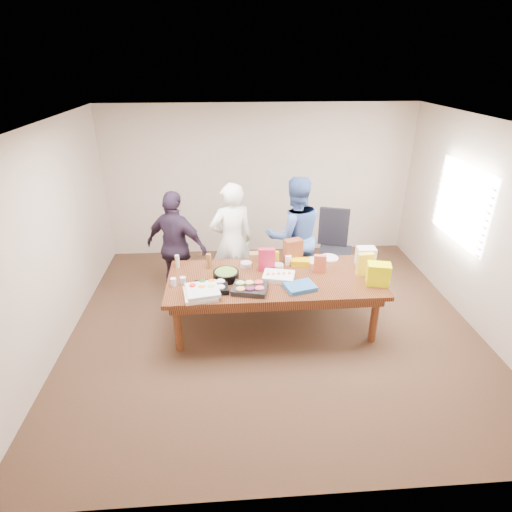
{
  "coord_description": "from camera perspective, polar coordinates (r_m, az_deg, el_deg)",
  "views": [
    {
      "loc": [
        -0.58,
        -4.73,
        3.37
      ],
      "look_at": [
        -0.23,
        0.1,
        1.03
      ],
      "focal_mm": 28.87,
      "sensor_mm": 36.0,
      "label": 1
    }
  ],
  "objects": [
    {
      "name": "fruit_tray",
      "position": [
        5.12,
        -0.87,
        -4.54
      ],
      "size": [
        0.48,
        0.42,
        0.06
      ],
      "primitive_type": "cube",
      "rotation": [
        0.0,
        0.0,
        -0.23
      ],
      "color": "black",
      "rests_on": "conference_table"
    },
    {
      "name": "person_right",
      "position": [
        6.29,
        5.34,
        2.78
      ],
      "size": [
        0.97,
        0.8,
        1.84
      ],
      "primitive_type": "imported",
      "rotation": [
        0.0,
        0.0,
        3.26
      ],
      "color": "#4261A3",
      "rests_on": "floor"
    },
    {
      "name": "kraft_bag",
      "position": [
        5.83,
        5.15,
        0.79
      ],
      "size": [
        0.28,
        0.21,
        0.33
      ],
      "primitive_type": "cube",
      "rotation": [
        0.0,
        0.0,
        0.32
      ],
      "color": "brown",
      "rests_on": "conference_table"
    },
    {
      "name": "conference_table",
      "position": [
        5.63,
        2.45,
        -6.35
      ],
      "size": [
        2.8,
        1.2,
        0.75
      ],
      "primitive_type": "cube",
      "color": "#4C1C0F",
      "rests_on": "floor"
    },
    {
      "name": "clear_cup_a",
      "position": [
        5.33,
        -10.08,
        -3.41
      ],
      "size": [
        0.1,
        0.1,
        0.1
      ],
      "primitive_type": "cylinder",
      "rotation": [
        0.0,
        0.0,
        0.31
      ],
      "color": "silver",
      "rests_on": "conference_table"
    },
    {
      "name": "grocery_bag_white",
      "position": [
        5.89,
        14.94,
        -0.09
      ],
      "size": [
        0.26,
        0.19,
        0.27
      ],
      "primitive_type": "cube",
      "rotation": [
        0.0,
        0.0,
        -0.04
      ],
      "color": "white",
      "rests_on": "conference_table"
    },
    {
      "name": "mayo_jar",
      "position": [
        5.76,
        4.49,
        -0.58
      ],
      "size": [
        0.1,
        0.1,
        0.13
      ],
      "primitive_type": "cylinder",
      "rotation": [
        0.0,
        0.0,
        -0.14
      ],
      "color": "white",
      "rests_on": "conference_table"
    },
    {
      "name": "person_left",
      "position": [
        6.17,
        -10.95,
        1.21
      ],
      "size": [
        1.08,
        0.81,
        1.7
      ],
      "primitive_type": "imported",
      "rotation": [
        0.0,
        0.0,
        2.68
      ],
      "color": "#291C2D",
      "rests_on": "floor"
    },
    {
      "name": "chip_bag_orange",
      "position": [
        5.58,
        8.84,
        -1.08
      ],
      "size": [
        0.17,
        0.1,
        0.25
      ],
      "primitive_type": "cube",
      "rotation": [
        0.0,
        0.0,
        -0.17
      ],
      "color": "#CE5634",
      "rests_on": "conference_table"
    },
    {
      "name": "red_cup",
      "position": [
        5.14,
        -8.76,
        -4.46
      ],
      "size": [
        0.1,
        0.1,
        0.11
      ],
      "primitive_type": "cylinder",
      "rotation": [
        0.0,
        0.0,
        -0.34
      ],
      "color": "red",
      "rests_on": "conference_table"
    },
    {
      "name": "dip_bowl_a",
      "position": [
        5.66,
        3.05,
        -1.46
      ],
      "size": [
        0.16,
        0.16,
        0.06
      ],
      "primitive_type": "cylinder",
      "rotation": [
        0.0,
        0.0,
        0.01
      ],
      "color": "beige",
      "rests_on": "conference_table"
    },
    {
      "name": "grocery_bag_yellow",
      "position": [
        5.45,
        16.59,
        -2.4
      ],
      "size": [
        0.32,
        0.26,
        0.28
      ],
      "primitive_type": "cube",
      "rotation": [
        0.0,
        0.0,
        -0.25
      ],
      "color": "#FAFF00",
      "rests_on": "conference_table"
    },
    {
      "name": "window_panel",
      "position": [
        6.55,
        26.57,
        6.46
      ],
      "size": [
        0.03,
        1.4,
        1.1
      ],
      "primitive_type": "cube",
      "color": "white",
      "rests_on": "wall_right"
    },
    {
      "name": "person_center",
      "position": [
        6.14,
        -3.36,
        2.02
      ],
      "size": [
        0.75,
        0.6,
        1.8
      ],
      "primitive_type": "imported",
      "rotation": [
        0.0,
        0.0,
        3.42
      ],
      "color": "white",
      "rests_on": "floor"
    },
    {
      "name": "banana_bunch",
      "position": [
        5.77,
        6.16,
        -0.86
      ],
      "size": [
        0.28,
        0.19,
        0.09
      ],
      "primitive_type": "cube",
      "rotation": [
        0.0,
        0.0,
        -0.16
      ],
      "color": "#D5B305",
      "rests_on": "conference_table"
    },
    {
      "name": "chip_bag_yellow",
      "position": [
        5.62,
        14.85,
        -1.12
      ],
      "size": [
        0.22,
        0.11,
        0.31
      ],
      "primitive_type": "cube",
      "rotation": [
        0.0,
        0.0,
        0.14
      ],
      "color": "yellow",
      "rests_on": "conference_table"
    },
    {
      "name": "bread_loaf",
      "position": [
        5.86,
        0.54,
        -0.09
      ],
      "size": [
        0.31,
        0.14,
        0.12
      ],
      "primitive_type": "cube",
      "rotation": [
        0.0,
        0.0,
        -0.03
      ],
      "color": "olive",
      "rests_on": "conference_table"
    },
    {
      "name": "salad_bowl",
      "position": [
        5.39,
        -4.18,
        -2.68
      ],
      "size": [
        0.37,
        0.37,
        0.11
      ],
      "primitive_type": "cylinder",
      "rotation": [
        0.0,
        0.0,
        -0.08
      ],
      "color": "black",
      "rests_on": "conference_table"
    },
    {
      "name": "chip_bag_red",
      "position": [
        5.54,
        1.48,
        -0.52
      ],
      "size": [
        0.23,
        0.11,
        0.32
      ],
      "primitive_type": "cube",
      "rotation": [
        0.0,
        0.0,
        -0.08
      ],
      "color": "#BC1B3A",
      "rests_on": "conference_table"
    },
    {
      "name": "veggie_tray",
      "position": [
        5.18,
        -6.19,
        -4.36
      ],
      "size": [
        0.44,
        0.36,
        0.06
      ],
      "primitive_type": "cube",
      "rotation": [
        0.0,
        0.0,
        0.08
      ],
      "color": "black",
      "rests_on": "conference_table"
    },
    {
      "name": "window_blinds",
      "position": [
        6.52,
        26.27,
        6.47
      ],
      "size": [
        0.04,
        1.36,
        1.0
      ],
      "primitive_type": "cube",
      "color": "beige",
      "rests_on": "wall_right"
    },
    {
      "name": "wall_right",
      "position": [
        6.13,
        29.16,
        3.19
      ],
      "size": [
        0.04,
        5.0,
        2.7
      ],
      "primitive_type": "cube",
      "color": "beige",
      "rests_on": "floor"
    },
    {
      "name": "ceiling",
      "position": [
        4.81,
        3.0,
        17.9
      ],
      "size": [
        5.5,
        5.0,
        0.02
      ],
      "primitive_type": "cube",
      "color": "white",
      "rests_on": "wall_back"
    },
    {
      "name": "plate_b",
      "position": [
        6.04,
        10.09,
        -0.23
      ],
      "size": [
        0.34,
        0.34,
        0.02
      ],
      "primitive_type": "cylinder",
      "rotation": [
        0.0,
        0.0,
        0.31
      ],
      "color": "white",
      "rests_on": "conference_table"
    },
    {
      "name": "plate_a",
      "position": [
        5.92,
        8.19,
        -0.65
      ],
      "size": [
        0.28,
        0.28,
        0.01
      ],
      "primitive_type": "cylinder",
      "rotation": [
        0.0,
        0.0,
        -0.08
      ],
      "color": "silver",
      "rests_on": "conference_table"
    },
    {
      "name": "wall_back",
      "position": [
        7.53,
        0.46,
        10.26
      ],
      "size": [
        5.5,
        0.04,
        2.7
      ],
      "primitive_type": "cube",
      "color": "beige",
      "rests_on": "floor"
    },
    {
      "name": "wall_left",
      "position": [
        5.58,
        -26.65,
        1.73
      ],
      "size": [
        0.04,
        5.0,
        2.7
      ],
      "primitive_type": "cube",
      "color": "beige",
      "rests_on": "floor"
    },
    {
      "name": "floor",
      "position": [
        5.84,
        2.38,
        -9.54
      ],
      "size": [
        5.5,
        5.0,
        0.02
      ],
      "primitive_type": "cube",
      "color": "#47301E",
      "rests_on": "ground"
    },
    {
      "name": "office_chair",
      "position": [
        6.75,
        10.93,
        0.84
      ],
      "size": [
        0.74,
        0.74,
        1.15
      ],
      "primitive_type": "cube",
      "rotation": [
        0.0,
        0.0,
        -0.31
      ],
      "color": "black",
      "rests_on": "floor"
    },
    {
      "name": "dip_bowl_b",
      "position": [
        5.71,
        -1.38,
        -1.18
      ],
      "size": [
        0.17,
        0.17,
        0.06
      ],
      "primitive_type": "cylinder",
      "rotation": [
        0.0,
        0.0,
        -0.1
      ],
      "color": "beige",
      "rests_on": "conference_table"
    },
    {
      "name": "dressing_bottle",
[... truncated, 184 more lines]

